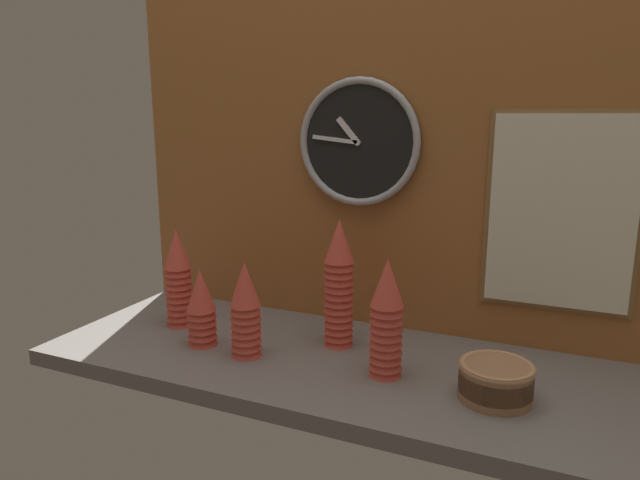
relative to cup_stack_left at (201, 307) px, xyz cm
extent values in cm
cube|color=slate|center=(41.58, 7.09, -12.14)|extent=(160.00, 56.00, 4.00)
cube|color=#A3602D|center=(41.58, 33.59, 42.36)|extent=(160.00, 3.00, 105.00)
cone|color=#DB4C3D|center=(0.00, 0.00, -4.62)|extent=(7.58, 7.58, 11.05)
cone|color=#DB4C3D|center=(0.00, 0.00, -2.77)|extent=(7.58, 7.58, 11.05)
cone|color=#DB4C3D|center=(0.00, 0.00, -0.92)|extent=(7.58, 7.58, 11.05)
cone|color=#DB4C3D|center=(0.00, 0.00, 0.92)|extent=(7.58, 7.58, 11.05)
cone|color=#DB4C3D|center=(0.00, 0.00, 2.77)|extent=(7.58, 7.58, 11.05)
cone|color=#DB4C3D|center=(0.00, 0.00, 4.62)|extent=(7.58, 7.58, 11.05)
cone|color=#DB4C3D|center=(13.97, -1.34, -4.62)|extent=(7.58, 7.58, 11.05)
cone|color=#DB4C3D|center=(13.97, -1.34, -2.77)|extent=(7.58, 7.58, 11.05)
cone|color=#DB4C3D|center=(13.97, -1.34, -0.92)|extent=(7.58, 7.58, 11.05)
cone|color=#DB4C3D|center=(13.97, -1.34, 0.92)|extent=(7.58, 7.58, 11.05)
cone|color=#DB4C3D|center=(13.97, -1.34, 2.77)|extent=(7.58, 7.58, 11.05)
cone|color=#DB4C3D|center=(13.97, -1.34, 4.62)|extent=(7.58, 7.58, 11.05)
cone|color=#DB4C3D|center=(13.97, -1.34, 6.47)|extent=(7.58, 7.58, 11.05)
cone|color=#DB4C3D|center=(13.97, -1.34, 8.31)|extent=(7.58, 7.58, 11.05)
cone|color=#DB4C3D|center=(-13.98, 9.09, -4.62)|extent=(7.58, 7.58, 11.05)
cone|color=#DB4C3D|center=(-13.98, 9.09, -2.77)|extent=(7.58, 7.58, 11.05)
cone|color=#DB4C3D|center=(-13.98, 9.09, -0.92)|extent=(7.58, 7.58, 11.05)
cone|color=#DB4C3D|center=(-13.98, 9.09, 0.92)|extent=(7.58, 7.58, 11.05)
cone|color=#DB4C3D|center=(-13.98, 9.09, 2.77)|extent=(7.58, 7.58, 11.05)
cone|color=#DB4C3D|center=(-13.98, 9.09, 4.62)|extent=(7.58, 7.58, 11.05)
cone|color=#DB4C3D|center=(-13.98, 9.09, 6.47)|extent=(7.58, 7.58, 11.05)
cone|color=#DB4C3D|center=(-13.98, 9.09, 8.31)|extent=(7.58, 7.58, 11.05)
cone|color=#DB4C3D|center=(-13.98, 9.09, 10.16)|extent=(7.58, 7.58, 11.05)
cone|color=#DB4C3D|center=(-13.98, 9.09, 12.01)|extent=(7.58, 7.58, 11.05)
cone|color=#DB4C3D|center=(48.67, 1.95, -4.62)|extent=(7.58, 7.58, 11.05)
cone|color=#DB4C3D|center=(48.67, 1.95, -2.77)|extent=(7.58, 7.58, 11.05)
cone|color=#DB4C3D|center=(48.67, 1.95, -0.92)|extent=(7.58, 7.58, 11.05)
cone|color=#DB4C3D|center=(48.67, 1.95, 0.92)|extent=(7.58, 7.58, 11.05)
cone|color=#DB4C3D|center=(48.67, 1.95, 2.77)|extent=(7.58, 7.58, 11.05)
cone|color=#DB4C3D|center=(48.67, 1.95, 4.62)|extent=(7.58, 7.58, 11.05)
cone|color=#DB4C3D|center=(48.67, 1.95, 6.47)|extent=(7.58, 7.58, 11.05)
cone|color=#DB4C3D|center=(48.67, 1.95, 8.31)|extent=(7.58, 7.58, 11.05)
cone|color=#DB4C3D|center=(48.67, 1.95, 10.16)|extent=(7.58, 7.58, 11.05)
cone|color=#DB4C3D|center=(48.67, 1.95, 12.01)|extent=(7.58, 7.58, 11.05)
cone|color=#DB4C3D|center=(32.36, 13.87, -4.62)|extent=(7.58, 7.58, 11.05)
cone|color=#DB4C3D|center=(32.36, 13.87, -2.77)|extent=(7.58, 7.58, 11.05)
cone|color=#DB4C3D|center=(32.36, 13.87, -0.92)|extent=(7.58, 7.58, 11.05)
cone|color=#DB4C3D|center=(32.36, 13.87, 0.92)|extent=(7.58, 7.58, 11.05)
cone|color=#DB4C3D|center=(32.36, 13.87, 2.77)|extent=(7.58, 7.58, 11.05)
cone|color=#DB4C3D|center=(32.36, 13.87, 4.62)|extent=(7.58, 7.58, 11.05)
cone|color=#DB4C3D|center=(32.36, 13.87, 6.47)|extent=(7.58, 7.58, 11.05)
cone|color=#DB4C3D|center=(32.36, 13.87, 8.31)|extent=(7.58, 7.58, 11.05)
cone|color=#DB4C3D|center=(32.36, 13.87, 10.16)|extent=(7.58, 7.58, 11.05)
cone|color=#DB4C3D|center=(32.36, 13.87, 12.01)|extent=(7.58, 7.58, 11.05)
cone|color=#DB4C3D|center=(32.36, 13.87, 13.85)|extent=(7.58, 7.58, 11.05)
cone|color=#DB4C3D|center=(32.36, 13.87, 15.70)|extent=(7.58, 7.58, 11.05)
cone|color=#DB4C3D|center=(32.36, 13.87, 17.55)|extent=(7.58, 7.58, 11.05)
cylinder|color=#996B47|center=(73.07, 0.66, -7.96)|extent=(15.22, 15.22, 4.36)
cylinder|color=#996B47|center=(73.07, 0.66, -6.20)|extent=(15.22, 15.22, 4.36)
cylinder|color=#996B47|center=(73.07, 0.66, -4.44)|extent=(15.22, 15.22, 4.36)
torus|color=tan|center=(73.07, 0.66, -2.91)|extent=(15.58, 15.58, 1.57)
cylinder|color=black|center=(30.99, 30.99, 40.91)|extent=(33.40, 1.80, 33.40)
torus|color=#B2B2B7|center=(30.99, 30.18, 40.91)|extent=(34.04, 1.98, 34.04)
cube|color=white|center=(28.23, 29.69, 44.04)|extent=(6.64, 0.60, 7.26)
cube|color=white|center=(24.51, 29.69, 41.56)|extent=(13.07, 0.60, 2.36)
cylinder|color=white|center=(30.99, 29.69, 40.91)|extent=(1.67, 0.60, 1.67)
cube|color=olive|center=(82.26, 31.71, 25.31)|extent=(35.20, 0.60, 48.78)
cube|color=#EFEACC|center=(82.26, 31.29, 25.31)|extent=(32.80, 1.20, 46.38)
camera|label=1|loc=(83.79, -114.36, 48.60)|focal=32.00mm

